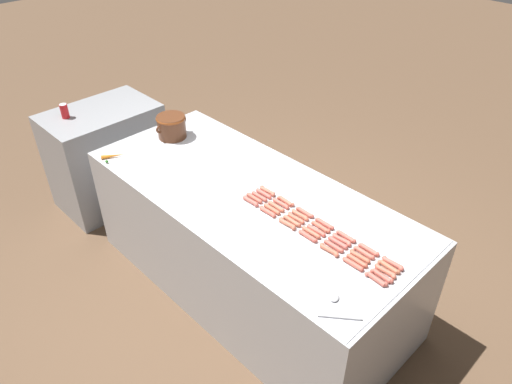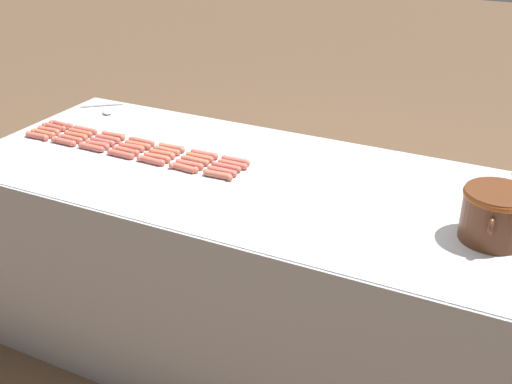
% 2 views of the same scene
% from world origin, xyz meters
% --- Properties ---
extents(ground_plane, '(20.00, 20.00, 0.00)m').
position_xyz_m(ground_plane, '(0.00, 0.00, 0.00)').
color(ground_plane, brown).
extents(griddle_counter, '(1.07, 2.48, 0.90)m').
position_xyz_m(griddle_counter, '(0.00, 0.00, 0.45)').
color(griddle_counter, '#ADAFB5').
rests_on(griddle_counter, ground_plane).
extents(hot_dog_0, '(0.04, 0.14, 0.03)m').
position_xyz_m(hot_dog_0, '(-0.08, -1.08, 0.92)').
color(hot_dog_0, '#C15D4F').
rests_on(hot_dog_0, griddle_counter).
extents(hot_dog_1, '(0.03, 0.14, 0.03)m').
position_xyz_m(hot_dog_1, '(-0.08, -0.93, 0.92)').
color(hot_dog_1, '#C75B4A').
rests_on(hot_dog_1, griddle_counter).
extents(hot_dog_2, '(0.04, 0.14, 0.03)m').
position_xyz_m(hot_dog_2, '(-0.08, -0.76, 0.92)').
color(hot_dog_2, '#C66048').
rests_on(hot_dog_2, griddle_counter).
extents(hot_dog_3, '(0.03, 0.14, 0.03)m').
position_xyz_m(hot_dog_3, '(-0.08, -0.59, 0.92)').
color(hot_dog_3, '#C7594B').
rests_on(hot_dog_3, griddle_counter).
extents(hot_dog_4, '(0.04, 0.14, 0.03)m').
position_xyz_m(hot_dog_4, '(-0.08, -0.43, 0.92)').
color(hot_dog_4, '#C0634B').
rests_on(hot_dog_4, griddle_counter).
extents(hot_dog_5, '(0.03, 0.14, 0.03)m').
position_xyz_m(hot_dog_5, '(-0.08, -0.26, 0.92)').
color(hot_dog_5, '#CD5E4E').
rests_on(hot_dog_5, griddle_counter).
extents(hot_dog_6, '(0.03, 0.14, 0.03)m').
position_xyz_m(hot_dog_6, '(-0.08, -0.10, 0.92)').
color(hot_dog_6, '#C15C50').
rests_on(hot_dog_6, griddle_counter).
extents(hot_dog_7, '(0.03, 0.14, 0.03)m').
position_xyz_m(hot_dog_7, '(-0.04, -1.09, 0.92)').
color(hot_dog_7, '#C85D4E').
rests_on(hot_dog_7, griddle_counter).
extents(hot_dog_8, '(0.03, 0.14, 0.03)m').
position_xyz_m(hot_dog_8, '(-0.04, -0.93, 0.92)').
color(hot_dog_8, '#C56049').
rests_on(hot_dog_8, griddle_counter).
extents(hot_dog_9, '(0.03, 0.14, 0.03)m').
position_xyz_m(hot_dog_9, '(-0.04, -0.76, 0.92)').
color(hot_dog_9, '#C45C4F').
rests_on(hot_dog_9, griddle_counter).
extents(hot_dog_10, '(0.03, 0.14, 0.03)m').
position_xyz_m(hot_dog_10, '(-0.04, -0.59, 0.92)').
color(hot_dog_10, '#C3624A').
rests_on(hot_dog_10, griddle_counter).
extents(hot_dog_11, '(0.03, 0.14, 0.03)m').
position_xyz_m(hot_dog_11, '(-0.04, -0.43, 0.92)').
color(hot_dog_11, '#C0664E').
rests_on(hot_dog_11, griddle_counter).
extents(hot_dog_12, '(0.03, 0.14, 0.03)m').
position_xyz_m(hot_dog_12, '(-0.04, -0.26, 0.92)').
color(hot_dog_12, '#C06149').
rests_on(hot_dog_12, griddle_counter).
extents(hot_dog_13, '(0.03, 0.14, 0.03)m').
position_xyz_m(hot_dog_13, '(-0.04, -0.09, 0.92)').
color(hot_dog_13, '#C25C4A').
rests_on(hot_dog_13, griddle_counter).
extents(hot_dog_14, '(0.04, 0.14, 0.03)m').
position_xyz_m(hot_dog_14, '(0.01, -1.08, 0.92)').
color(hot_dog_14, '#CA654D').
rests_on(hot_dog_14, griddle_counter).
extents(hot_dog_15, '(0.03, 0.14, 0.03)m').
position_xyz_m(hot_dog_15, '(0.00, -0.92, 0.92)').
color(hot_dog_15, '#C26047').
rests_on(hot_dog_15, griddle_counter).
extents(hot_dog_16, '(0.03, 0.14, 0.03)m').
position_xyz_m(hot_dog_16, '(0.01, -0.75, 0.92)').
color(hot_dog_16, '#C15A50').
rests_on(hot_dog_16, griddle_counter).
extents(hot_dog_17, '(0.03, 0.14, 0.03)m').
position_xyz_m(hot_dog_17, '(0.00, -0.60, 0.92)').
color(hot_dog_17, '#CE5D4E').
rests_on(hot_dog_17, griddle_counter).
extents(hot_dog_18, '(0.03, 0.14, 0.03)m').
position_xyz_m(hot_dog_18, '(0.00, -0.43, 0.92)').
color(hot_dog_18, '#C8614A').
rests_on(hot_dog_18, griddle_counter).
extents(hot_dog_19, '(0.03, 0.14, 0.03)m').
position_xyz_m(hot_dog_19, '(0.00, -0.26, 0.92)').
color(hot_dog_19, '#C5684E').
rests_on(hot_dog_19, griddle_counter).
extents(hot_dog_20, '(0.03, 0.14, 0.03)m').
position_xyz_m(hot_dog_20, '(0.00, -0.10, 0.92)').
color(hot_dog_20, '#C05A4C').
rests_on(hot_dog_20, griddle_counter).
extents(hot_dog_21, '(0.03, 0.14, 0.03)m').
position_xyz_m(hot_dog_21, '(0.05, -1.08, 0.92)').
color(hot_dog_21, '#C2684B').
rests_on(hot_dog_21, griddle_counter).
extents(hot_dog_22, '(0.03, 0.14, 0.03)m').
position_xyz_m(hot_dog_22, '(0.04, -0.91, 0.92)').
color(hot_dog_22, '#C46151').
rests_on(hot_dog_22, griddle_counter).
extents(hot_dog_23, '(0.04, 0.14, 0.03)m').
position_xyz_m(hot_dog_23, '(0.04, -0.76, 0.92)').
color(hot_dog_23, '#CC5F51').
rests_on(hot_dog_23, griddle_counter).
extents(hot_dog_24, '(0.03, 0.14, 0.03)m').
position_xyz_m(hot_dog_24, '(0.05, -0.59, 0.92)').
color(hot_dog_24, '#CA604B').
rests_on(hot_dog_24, griddle_counter).
extents(hot_dog_25, '(0.03, 0.14, 0.03)m').
position_xyz_m(hot_dog_25, '(0.04, -0.43, 0.92)').
color(hot_dog_25, '#C7664D').
rests_on(hot_dog_25, griddle_counter).
extents(hot_dog_26, '(0.03, 0.14, 0.03)m').
position_xyz_m(hot_dog_26, '(0.05, -0.26, 0.92)').
color(hot_dog_26, '#CD5E50').
rests_on(hot_dog_26, griddle_counter).
extents(hot_dog_27, '(0.03, 0.14, 0.03)m').
position_xyz_m(hot_dog_27, '(0.04, -0.10, 0.92)').
color(hot_dog_27, '#C85C50').
rests_on(hot_dog_27, griddle_counter).
extents(hot_dog_28, '(0.03, 0.14, 0.03)m').
position_xyz_m(hot_dog_28, '(0.09, -1.08, 0.92)').
color(hot_dog_28, '#CA5F51').
rests_on(hot_dog_28, griddle_counter).
extents(hot_dog_29, '(0.03, 0.14, 0.03)m').
position_xyz_m(hot_dog_29, '(0.09, -0.92, 0.92)').
color(hot_dog_29, '#CD6050').
rests_on(hot_dog_29, griddle_counter).
extents(hot_dog_30, '(0.03, 0.14, 0.03)m').
position_xyz_m(hot_dog_30, '(0.08, -0.76, 0.92)').
color(hot_dog_30, '#C55C4E').
rests_on(hot_dog_30, griddle_counter).
extents(hot_dog_31, '(0.03, 0.14, 0.03)m').
position_xyz_m(hot_dog_31, '(0.09, -0.59, 0.92)').
color(hot_dog_31, '#CC5C4D').
rests_on(hot_dog_31, griddle_counter).
extents(hot_dog_32, '(0.03, 0.14, 0.03)m').
position_xyz_m(hot_dog_32, '(0.09, -0.43, 0.92)').
color(hot_dog_32, '#C65D4E').
rests_on(hot_dog_32, griddle_counter).
extents(hot_dog_33, '(0.04, 0.14, 0.03)m').
position_xyz_m(hot_dog_33, '(0.09, -0.26, 0.92)').
color(hot_dog_33, '#CA644E').
rests_on(hot_dog_33, griddle_counter).
extents(hot_dog_34, '(0.04, 0.14, 0.03)m').
position_xyz_m(hot_dog_34, '(0.08, -0.10, 0.92)').
color(hot_dog_34, '#C1634D').
rests_on(hot_dog_34, griddle_counter).
extents(bean_pot, '(0.29, 0.24, 0.18)m').
position_xyz_m(bean_pot, '(0.09, 0.99, 1.00)').
color(bean_pot, '#562D19').
rests_on(bean_pot, griddle_counter).
extents(serving_spoon, '(0.20, 0.23, 0.02)m').
position_xyz_m(serving_spoon, '(-0.37, -1.03, 0.91)').
color(serving_spoon, '#B7B7BC').
rests_on(serving_spoon, griddle_counter).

